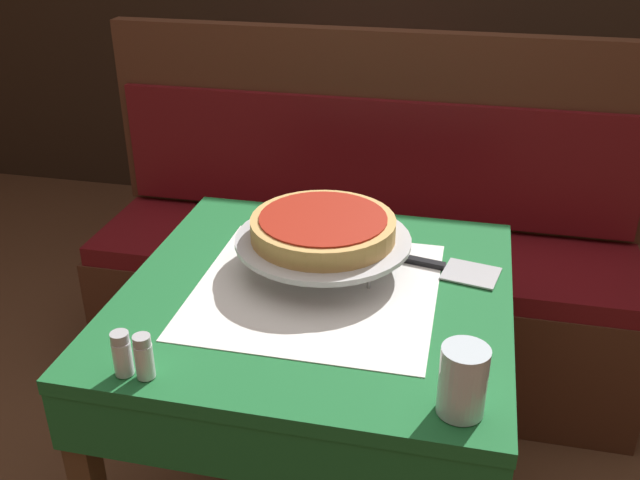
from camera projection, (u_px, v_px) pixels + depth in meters
name	position (u px, v px, depth m)	size (l,w,h in m)	color
dining_table_front	(316.00, 328.00, 1.53)	(0.80, 0.80, 0.73)	#1E6B33
dining_table_rear	(361.00, 119.00, 2.90)	(0.76, 0.76, 0.73)	red
booth_bench	(362.00, 280.00, 2.30)	(1.70, 0.47, 1.09)	#4C2819
pizza_pan_stand	(323.00, 241.00, 1.53)	(0.38, 0.38, 0.07)	#ADADB2
deep_dish_pizza	(323.00, 227.00, 1.52)	(0.31, 0.31, 0.05)	tan
pizza_server	(440.00, 267.00, 1.56)	(0.29, 0.12, 0.01)	#BCBCC1
water_glass_near	(463.00, 381.00, 1.12)	(0.08, 0.08, 0.12)	silver
salt_shaker	(122.00, 354.00, 1.21)	(0.03, 0.03, 0.08)	silver
pepper_shaker	(144.00, 357.00, 1.20)	(0.03, 0.03, 0.08)	silver
condiment_caddy	(383.00, 77.00, 2.89)	(0.13, 0.13, 0.16)	black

